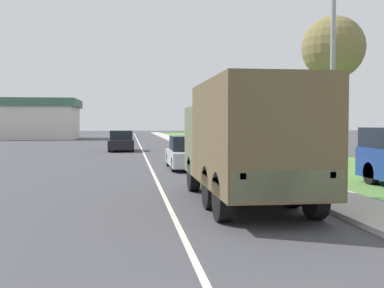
# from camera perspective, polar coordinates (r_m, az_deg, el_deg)

# --- Properties ---
(ground_plane) EXTENTS (180.00, 180.00, 0.00)m
(ground_plane) POSITION_cam_1_polar(r_m,az_deg,el_deg) (43.01, -6.12, -0.32)
(ground_plane) COLOR #424247
(lane_centre_stripe) EXTENTS (0.12, 120.00, 0.00)m
(lane_centre_stripe) POSITION_cam_1_polar(r_m,az_deg,el_deg) (43.01, -6.12, -0.31)
(lane_centre_stripe) COLOR silver
(lane_centre_stripe) RESTS_ON ground
(sidewalk_right) EXTENTS (1.80, 120.00, 0.12)m
(sidewalk_right) POSITION_cam_1_polar(r_m,az_deg,el_deg) (43.34, -0.16, -0.20)
(sidewalk_right) COLOR beige
(sidewalk_right) RESTS_ON ground
(grass_strip_right) EXTENTS (7.00, 120.00, 0.02)m
(grass_strip_right) POSITION_cam_1_polar(r_m,az_deg,el_deg) (44.12, 5.52, -0.23)
(grass_strip_right) COLOR #56843D
(grass_strip_right) RESTS_ON ground
(military_truck) EXTENTS (2.35, 7.03, 3.11)m
(military_truck) POSITION_cam_1_polar(r_m,az_deg,el_deg) (12.45, 6.45, 0.68)
(military_truck) COLOR #606647
(military_truck) RESTS_ON ground
(car_nearest_ahead) EXTENTS (1.74, 4.32, 1.50)m
(car_nearest_ahead) POSITION_cam_1_polar(r_m,az_deg,el_deg) (22.15, -0.50, -1.19)
(car_nearest_ahead) COLOR #B7BABF
(car_nearest_ahead) RESTS_ON ground
(car_second_ahead) EXTENTS (1.87, 4.34, 1.54)m
(car_second_ahead) POSITION_cam_1_polar(r_m,az_deg,el_deg) (36.62, -8.37, 0.27)
(car_second_ahead) COLOR black
(car_second_ahead) RESTS_ON ground
(lamp_post) EXTENTS (1.69, 0.24, 7.02)m
(lamp_post) POSITION_cam_1_polar(r_m,az_deg,el_deg) (14.35, 15.58, 11.22)
(lamp_post) COLOR gray
(lamp_post) RESTS_ON sidewalk_right
(tree_mid_right) EXTENTS (3.24, 3.24, 7.56)m
(tree_mid_right) POSITION_cam_1_polar(r_m,az_deg,el_deg) (26.13, 16.39, 10.83)
(tree_mid_right) COLOR brown
(tree_mid_right) RESTS_ON grass_strip_right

